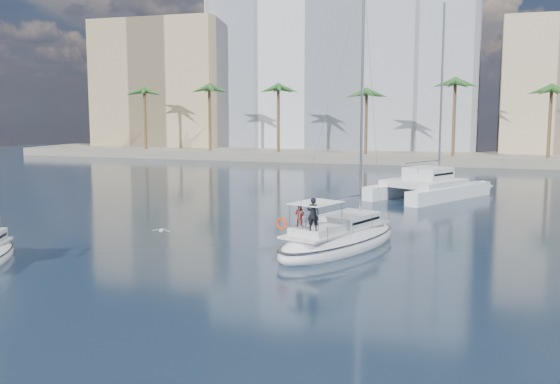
% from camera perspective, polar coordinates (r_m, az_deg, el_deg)
% --- Properties ---
extents(ground, '(160.00, 160.00, 0.00)m').
position_cam_1_polar(ground, '(30.54, -1.71, -6.18)').
color(ground, black).
rests_on(ground, ground).
extents(quay, '(120.00, 14.00, 1.20)m').
position_cam_1_polar(quay, '(89.72, 11.65, 3.13)').
color(quay, gray).
rests_on(quay, ground).
extents(building_modern, '(42.00, 16.00, 28.00)m').
position_cam_1_polar(building_modern, '(103.51, 5.89, 11.24)').
color(building_modern, silver).
rests_on(building_modern, ground).
extents(building_tan_left, '(22.00, 14.00, 22.00)m').
position_cam_1_polar(building_tan_left, '(110.08, -10.25, 9.37)').
color(building_tan_left, tan).
rests_on(building_tan_left, ground).
extents(palm_left, '(3.60, 3.60, 12.30)m').
position_cam_1_polar(palm_left, '(95.72, -9.42, 9.25)').
color(palm_left, brown).
rests_on(palm_left, ground).
extents(palm_centre, '(3.60, 3.60, 12.30)m').
position_cam_1_polar(palm_centre, '(85.55, 11.51, 9.42)').
color(palm_centre, brown).
rests_on(palm_centre, ground).
extents(main_sloop, '(6.34, 10.43, 14.77)m').
position_cam_1_polar(main_sloop, '(32.94, 5.44, -4.33)').
color(main_sloop, white).
rests_on(main_sloop, ground).
extents(catamaran, '(9.90, 12.11, 15.94)m').
position_cam_1_polar(catamaran, '(53.02, 13.28, 0.70)').
color(catamaran, white).
rests_on(catamaran, ground).
extents(seagull, '(1.10, 0.47, 0.20)m').
position_cam_1_polar(seagull, '(34.71, -10.76, -3.48)').
color(seagull, silver).
rests_on(seagull, ground).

